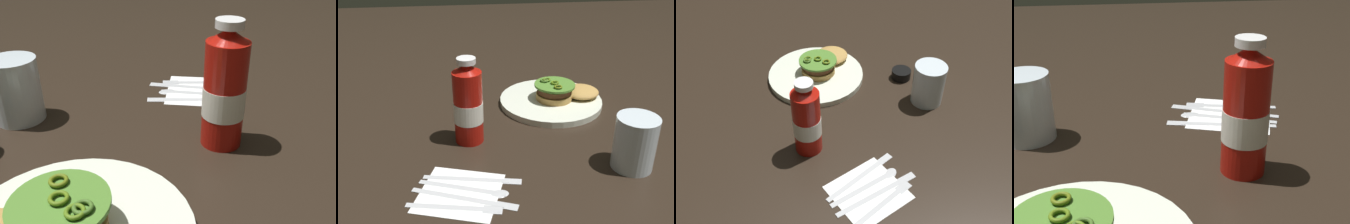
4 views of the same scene
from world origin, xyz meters
TOP-DOWN VIEW (x-y plane):
  - ground_plane at (0.00, 0.00)m, footprint 3.00×3.00m
  - dinner_plate at (0.09, 0.11)m, footprint 0.29×0.29m
  - burger_sandwich at (0.13, 0.11)m, footprint 0.19×0.12m
  - ketchup_bottle at (-0.14, -0.06)m, footprint 0.07×0.07m
  - water_glass at (0.19, -0.21)m, footprint 0.09×0.09m
  - condiment_cup at (0.25, -0.10)m, footprint 0.06×0.06m
  - napkin at (-0.17, -0.26)m, footprint 0.19×0.19m
  - fork_utensil at (-0.17, -0.30)m, footprint 0.18×0.05m
  - butter_knife at (-0.15, -0.28)m, footprint 0.20×0.09m
  - spoon_utensil at (-0.14, -0.25)m, footprint 0.18×0.08m
  - steak_knife at (-0.13, -0.22)m, footprint 0.20×0.06m

SIDE VIEW (x-z plane):
  - ground_plane at x=0.00m, z-range 0.00..0.00m
  - napkin at x=-0.17m, z-range 0.00..0.00m
  - fork_utensil at x=-0.17m, z-range 0.00..0.01m
  - butter_knife at x=-0.15m, z-range 0.00..0.01m
  - spoon_utensil at x=-0.14m, z-range 0.00..0.01m
  - steak_knife at x=-0.13m, z-range 0.00..0.01m
  - dinner_plate at x=0.09m, z-range 0.00..0.02m
  - condiment_cup at x=0.25m, z-range 0.00..0.03m
  - burger_sandwich at x=0.13m, z-range 0.01..0.06m
  - water_glass at x=0.19m, z-range 0.00..0.12m
  - ketchup_bottle at x=-0.14m, z-range -0.01..0.20m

